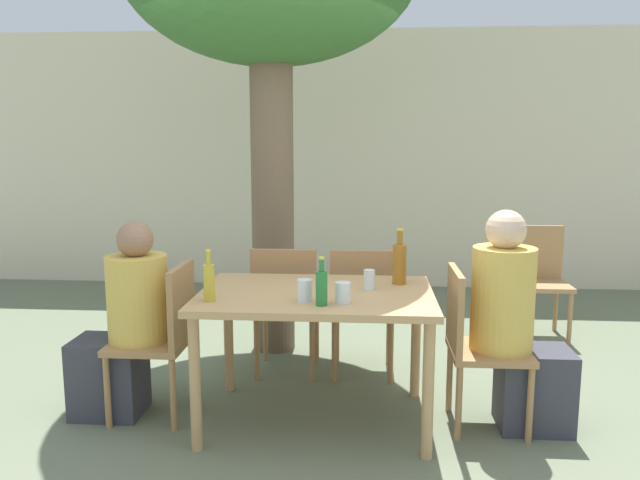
{
  "coord_description": "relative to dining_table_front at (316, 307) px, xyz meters",
  "views": [
    {
      "loc": [
        0.28,
        -3.44,
        1.63
      ],
      "look_at": [
        0.0,
        0.3,
        1.03
      ],
      "focal_mm": 35.0,
      "sensor_mm": 36.0,
      "label": 1
    }
  ],
  "objects": [
    {
      "name": "drinking_glass_1",
      "position": [
        0.3,
        0.07,
        0.15
      ],
      "size": [
        0.07,
        0.07,
        0.12
      ],
      "color": "white",
      "rests_on": "dining_table_front"
    },
    {
      "name": "person_seated_0",
      "position": [
        -1.13,
        -0.0,
        -0.16
      ],
      "size": [
        0.58,
        0.35,
        1.17
      ],
      "rotation": [
        0.0,
        0.0,
        -1.57
      ],
      "color": "#383842",
      "rests_on": "ground_plane"
    },
    {
      "name": "person_seated_1",
      "position": [
        1.13,
        -0.0,
        -0.12
      ],
      "size": [
        0.57,
        0.35,
        1.25
      ],
      "rotation": [
        0.0,
        0.0,
        1.57
      ],
      "color": "#383842",
      "rests_on": "ground_plane"
    },
    {
      "name": "oil_cruet_2",
      "position": [
        -0.55,
        -0.25,
        0.2
      ],
      "size": [
        0.06,
        0.06,
        0.28
      ],
      "color": "gold",
      "rests_on": "dining_table_front"
    },
    {
      "name": "amber_bottle_0",
      "position": [
        0.48,
        0.23,
        0.22
      ],
      "size": [
        0.08,
        0.08,
        0.34
      ],
      "color": "#9E661E",
      "rests_on": "dining_table_front"
    },
    {
      "name": "patio_chair_3",
      "position": [
        0.27,
        0.69,
        -0.17
      ],
      "size": [
        0.44,
        0.44,
        0.91
      ],
      "rotation": [
        0.0,
        0.0,
        3.14
      ],
      "color": "#A87A4C",
      "rests_on": "ground_plane"
    },
    {
      "name": "cafe_building_wall",
      "position": [
        0.0,
        3.5,
        0.71
      ],
      "size": [
        10.0,
        0.08,
        2.8
      ],
      "color": "beige",
      "rests_on": "ground_plane"
    },
    {
      "name": "dining_table_front",
      "position": [
        0.0,
        0.0,
        0.0
      ],
      "size": [
        1.33,
        0.92,
        0.78
      ],
      "color": "tan",
      "rests_on": "ground_plane"
    },
    {
      "name": "patio_chair_1",
      "position": [
        0.9,
        0.0,
        -0.17
      ],
      "size": [
        0.44,
        0.44,
        0.91
      ],
      "rotation": [
        0.0,
        0.0,
        1.57
      ],
      "color": "#A87A4C",
      "rests_on": "ground_plane"
    },
    {
      "name": "patio_chair_0",
      "position": [
        -0.9,
        0.0,
        -0.17
      ],
      "size": [
        0.44,
        0.44,
        0.91
      ],
      "rotation": [
        0.0,
        0.0,
        -1.57
      ],
      "color": "#A87A4C",
      "rests_on": "ground_plane"
    },
    {
      "name": "drinking_glass_0",
      "position": [
        0.16,
        -0.24,
        0.15
      ],
      "size": [
        0.08,
        0.08,
        0.11
      ],
      "color": "white",
      "rests_on": "dining_table_front"
    },
    {
      "name": "patio_chair_2",
      "position": [
        -0.27,
        0.69,
        -0.17
      ],
      "size": [
        0.44,
        0.44,
        0.91
      ],
      "rotation": [
        0.0,
        0.0,
        3.14
      ],
      "color": "#A87A4C",
      "rests_on": "ground_plane"
    },
    {
      "name": "drinking_glass_2",
      "position": [
        -0.04,
        -0.22,
        0.15
      ],
      "size": [
        0.08,
        0.08,
        0.12
      ],
      "color": "white",
      "rests_on": "dining_table_front"
    },
    {
      "name": "green_bottle_1",
      "position": [
        0.05,
        -0.29,
        0.19
      ],
      "size": [
        0.06,
        0.06,
        0.26
      ],
      "color": "#287A38",
      "rests_on": "dining_table_front"
    },
    {
      "name": "patio_chair_4",
      "position": [
        1.72,
        1.78,
        -0.17
      ],
      "size": [
        0.44,
        0.44,
        0.91
      ],
      "color": "#A87A4C",
      "rests_on": "ground_plane"
    },
    {
      "name": "ground_plane",
      "position": [
        0.0,
        0.0,
        -0.69
      ],
      "size": [
        30.0,
        30.0,
        0.0
      ],
      "primitive_type": "plane",
      "color": "#667056"
    }
  ]
}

